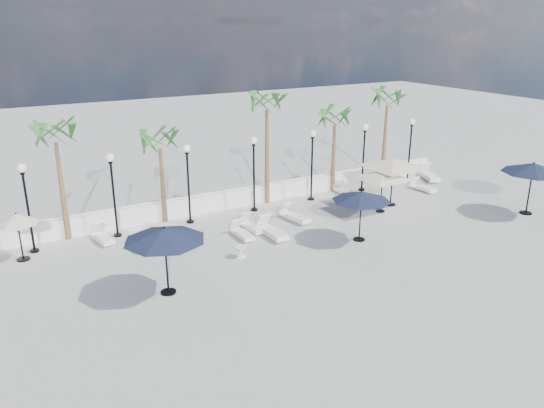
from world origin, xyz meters
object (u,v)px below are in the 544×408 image
lounger_2 (272,231)px  lounger_4 (242,233)px  lounger_6 (295,216)px  parasol_cream_sq_a (394,160)px  lounger_3 (252,226)px  lounger_7 (429,175)px  parasol_navy_left (164,235)px  parasol_cream_sq_b (383,173)px  parasol_navy_right (533,168)px  lounger_1 (102,237)px  lounger_8 (423,187)px  parasol_navy_mid (361,196)px  lounger_0 (139,243)px  lounger_5 (345,191)px  parasol_cream_small (17,219)px

lounger_2 → lounger_4: bearing=155.1°
lounger_6 → parasol_cream_sq_a: parasol_cream_sq_a is taller
lounger_6 → lounger_3: bearing=172.7°
lounger_7 → parasol_navy_left: 19.79m
parasol_cream_sq_a → parasol_navy_left: bearing=-165.7°
lounger_6 → parasol_cream_sq_b: (4.48, -1.09, 1.84)m
lounger_6 → parasol_navy_right: parasol_navy_right is taller
parasol_navy_left → parasol_cream_sq_a: (13.44, 3.42, 0.20)m
lounger_1 → lounger_8: (17.73, -1.51, -0.01)m
lounger_2 → lounger_8: bearing=8.2°
lounger_7 → parasol_cream_sq_a: parasol_cream_sq_a is taller
lounger_3 → parasol_cream_sq_b: bearing=-11.9°
lounger_2 → lounger_7: size_ratio=0.90×
lounger_3 → parasol_navy_mid: 5.30m
parasol_navy_right → lounger_2: bearing=163.5°
lounger_8 → parasol_cream_sq_b: parasol_cream_sq_b is taller
lounger_3 → parasol_cream_sq_a: (8.06, -0.45, 2.24)m
lounger_0 → parasol_cream_sq_a: 13.43m
lounger_5 → parasol_navy_right: 9.52m
parasol_cream_sq_b → lounger_0: bearing=172.4°
parasol_navy_mid → parasol_navy_right: bearing=-8.7°
lounger_0 → lounger_5: lounger_5 is taller
lounger_3 → lounger_4: lounger_3 is taller
parasol_navy_left → parasol_navy_mid: bearing=3.0°
parasol_navy_left → parasol_cream_small: (-4.23, 5.60, -0.49)m
lounger_2 → parasol_navy_mid: parasol_navy_mid is taller
lounger_2 → lounger_8: (10.92, 1.67, -0.05)m
lounger_3 → lounger_6: lounger_6 is taller
lounger_4 → parasol_navy_right: bearing=-17.6°
parasol_navy_right → parasol_navy_left: bearing=177.0°
lounger_5 → lounger_8: (4.39, -1.51, -0.03)m
parasol_navy_right → parasol_cream_small: parasol_navy_right is taller
lounger_1 → parasol_navy_mid: (9.98, -5.48, 1.83)m
lounger_4 → lounger_5: size_ratio=0.85×
lounger_8 → parasol_navy_mid: size_ratio=0.65×
parasol_navy_mid → lounger_5: bearing=58.5°
lounger_7 → parasol_navy_right: 7.24m
lounger_7 → parasol_navy_right: bearing=-68.0°
lounger_5 → parasol_navy_right: (6.16, -6.94, 2.14)m
parasol_navy_mid → parasol_cream_sq_b: 4.07m
lounger_1 → parasol_navy_mid: parasol_navy_mid is taller
parasol_cream_sq_b → parasol_cream_small: bearing=170.7°
lounger_5 → parasol_navy_left: parasol_navy_left is taller
lounger_4 → parasol_navy_mid: 5.56m
lounger_8 → lounger_5: bearing=155.3°
lounger_8 → parasol_cream_small: parasol_cream_small is taller
lounger_2 → lounger_3: (-0.47, 1.10, -0.04)m
parasol_navy_right → parasol_cream_sq_a: bearing=139.2°
parasol_navy_right → parasol_cream_sq_a: size_ratio=0.56×
lounger_1 → lounger_8: 17.80m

